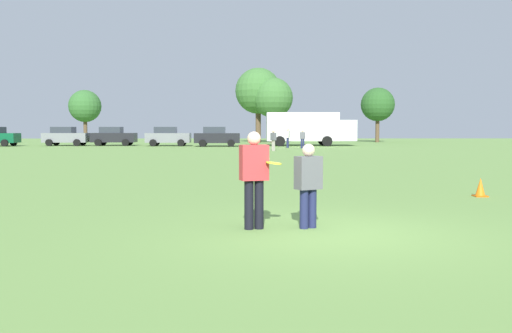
# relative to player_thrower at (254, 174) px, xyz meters

# --- Properties ---
(ground_plane) EXTENTS (160.39, 160.39, 0.00)m
(ground_plane) POSITION_rel_player_thrower_xyz_m (1.22, -0.40, -0.95)
(ground_plane) COLOR #6B9347
(player_thrower) EXTENTS (0.52, 0.38, 1.68)m
(player_thrower) POSITION_rel_player_thrower_xyz_m (0.00, 0.00, 0.00)
(player_thrower) COLOR black
(player_thrower) RESTS_ON ground
(player_defender) EXTENTS (0.51, 0.42, 1.47)m
(player_defender) POSITION_rel_player_thrower_xyz_m (0.94, 0.07, -0.13)
(player_defender) COLOR #1E234C
(player_defender) RESTS_ON ground
(frisbee) EXTENTS (0.27, 0.27, 0.06)m
(frisbee) POSITION_rel_player_thrower_xyz_m (0.34, -0.12, 0.20)
(frisbee) COLOR yellow
(traffic_cone) EXTENTS (0.32, 0.32, 0.48)m
(traffic_cone) POSITION_rel_player_thrower_xyz_m (5.82, 4.41, -0.72)
(traffic_cone) COLOR #D8590C
(traffic_cone) RESTS_ON ground
(parked_car_mid_left) EXTENTS (4.21, 2.23, 1.82)m
(parked_car_mid_left) POSITION_rel_player_thrower_xyz_m (-17.51, 44.14, -0.03)
(parked_car_mid_left) COLOR slate
(parked_car_mid_left) RESTS_ON ground
(parked_car_center) EXTENTS (4.21, 2.23, 1.82)m
(parked_car_center) POSITION_rel_player_thrower_xyz_m (-13.01, 44.54, -0.03)
(parked_car_center) COLOR black
(parked_car_center) RESTS_ON ground
(parked_car_mid_right) EXTENTS (4.21, 2.23, 1.82)m
(parked_car_mid_right) POSITION_rel_player_thrower_xyz_m (-7.59, 43.45, -0.03)
(parked_car_mid_right) COLOR slate
(parked_car_mid_right) RESTS_ON ground
(parked_car_near_right) EXTENTS (4.21, 2.23, 1.82)m
(parked_car_near_right) POSITION_rel_player_thrower_xyz_m (-2.87, 42.13, -0.03)
(parked_car_near_right) COLOR black
(parked_car_near_right) RESTS_ON ground
(box_truck) EXTENTS (8.51, 3.04, 3.18)m
(box_truck) POSITION_rel_player_thrower_xyz_m (5.88, 43.55, 0.80)
(box_truck) COLOR white
(box_truck) RESTS_ON ground
(bystander_sideline_watcher) EXTENTS (0.48, 0.36, 1.58)m
(bystander_sideline_watcher) POSITION_rel_player_thrower_xyz_m (4.63, 37.01, -0.06)
(bystander_sideline_watcher) COLOR #1E234C
(bystander_sideline_watcher) RESTS_ON ground
(bystander_far_jogger) EXTENTS (0.41, 0.53, 1.69)m
(bystander_far_jogger) POSITION_rel_player_thrower_xyz_m (3.50, 38.69, 0.00)
(bystander_far_jogger) COLOR #1E234C
(bystander_far_jogger) RESTS_ON ground
(bystander_field_marshal) EXTENTS (0.46, 0.49, 1.57)m
(bystander_field_marshal) POSITION_rel_player_thrower_xyz_m (1.92, 32.03, -0.06)
(bystander_field_marshal) COLOR gray
(bystander_field_marshal) RESTS_ON ground
(tree_west_maple) EXTENTS (3.84, 3.84, 6.25)m
(tree_west_maple) POSITION_rel_player_thrower_xyz_m (-19.42, 57.43, 3.35)
(tree_west_maple) COLOR brown
(tree_west_maple) RESTS_ON ground
(tree_center_elm) EXTENTS (5.36, 5.36, 8.71)m
(tree_center_elm) POSITION_rel_player_thrower_xyz_m (1.31, 55.53, 5.04)
(tree_center_elm) COLOR brown
(tree_center_elm) RESTS_ON ground
(tree_east_birch) EXTENTS (4.59, 4.59, 7.46)m
(tree_east_birch) POSITION_rel_player_thrower_xyz_m (2.96, 54.14, 4.18)
(tree_east_birch) COLOR brown
(tree_east_birch) RESTS_ON ground
(tree_east_oak) EXTENTS (4.01, 4.01, 6.51)m
(tree_east_oak) POSITION_rel_player_thrower_xyz_m (15.60, 56.59, 3.53)
(tree_east_oak) COLOR brown
(tree_east_oak) RESTS_ON ground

